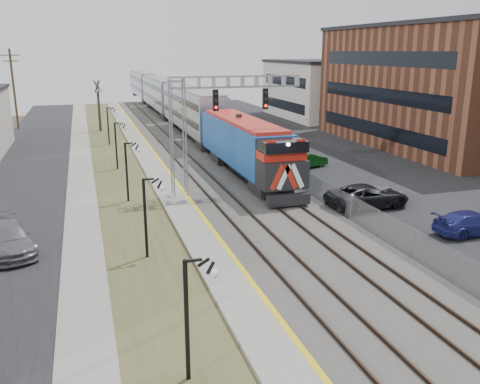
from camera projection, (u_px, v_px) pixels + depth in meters
name	position (u px, v px, depth m)	size (l,w,h in m)	color
street_west	(19.00, 184.00, 38.32)	(7.00, 120.00, 0.04)	black
sidewalk	(81.00, 180.00, 39.60)	(2.00, 120.00, 0.08)	gray
grass_median	(120.00, 177.00, 40.45)	(4.00, 120.00, 0.06)	#434625
platform	(158.00, 173.00, 41.28)	(2.00, 120.00, 0.24)	gray
ballast_bed	(217.00, 170.00, 42.71)	(8.00, 120.00, 0.20)	#595651
parking_lot	(345.00, 162.00, 46.14)	(16.00, 120.00, 0.04)	black
platform_edge	(169.00, 171.00, 41.50)	(0.24, 120.00, 0.01)	gold
track_near	(194.00, 169.00, 42.09)	(1.58, 120.00, 0.15)	#2D2119
track_far	(234.00, 166.00, 43.08)	(1.58, 120.00, 0.15)	#2D2119
train	(169.00, 100.00, 72.24)	(3.00, 85.85, 5.33)	#134A9D
signal_gantry	(203.00, 115.00, 33.99)	(9.00, 1.07, 8.15)	gray
lampposts	(145.00, 217.00, 24.54)	(0.14, 62.14, 4.00)	black
fence	(264.00, 158.00, 43.71)	(0.04, 120.00, 1.60)	gray
bare_trees	(5.00, 141.00, 40.87)	(12.30, 42.30, 5.95)	#382D23
car_lot_c	(367.00, 197.00, 32.42)	(2.52, 5.47, 1.52)	black
car_lot_d	(472.00, 224.00, 27.76)	(1.80, 4.42, 1.28)	navy
car_lot_e	(381.00, 195.00, 33.14)	(1.62, 4.02, 1.37)	gray
car_lot_f	(307.00, 161.00, 43.51)	(1.37, 3.93, 1.29)	#0B3B10
car_street_b	(8.00, 239.00, 25.24)	(2.02, 4.98, 1.44)	slate
car_lot_g	(254.00, 134.00, 57.07)	(1.50, 4.29, 1.41)	black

